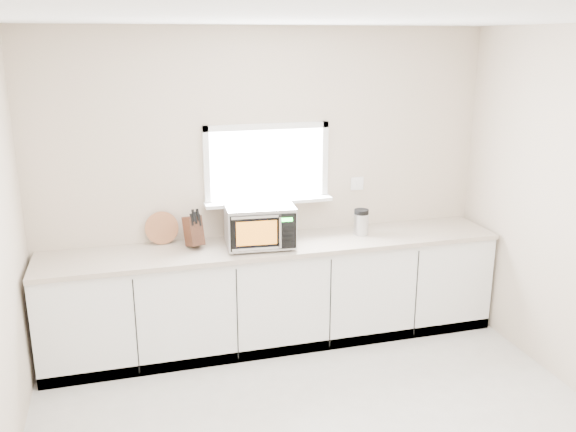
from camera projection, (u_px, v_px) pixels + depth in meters
name	position (u px, v px, depth m)	size (l,w,h in m)	color
back_wall	(267.00, 185.00, 5.34)	(4.00, 0.17, 2.70)	beige
cabinets	(276.00, 295.00, 5.32)	(3.92, 0.60, 0.88)	white
countertop	(276.00, 245.00, 5.18)	(3.92, 0.64, 0.04)	#BCB09B
microwave	(260.00, 225.00, 5.06)	(0.59, 0.49, 0.36)	black
knife_block	(194.00, 230.00, 5.04)	(0.17, 0.26, 0.34)	#4F2B1C
cutting_board	(162.00, 228.00, 5.13)	(0.28, 0.28, 0.02)	#985D3A
coffee_grinder	(361.00, 222.00, 5.39)	(0.16, 0.16, 0.23)	silver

